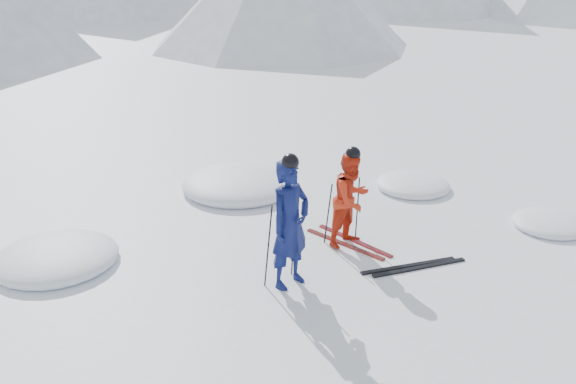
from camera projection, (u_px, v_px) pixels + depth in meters
ground at (383, 234)px, 11.16m from camera, size 160.00×160.00×0.00m
skier_blue at (290, 225)px, 9.14m from camera, size 0.81×0.60×2.02m
skier_red at (351, 199)px, 10.52m from camera, size 0.90×0.74×1.68m
pole_blue_left at (268, 246)px, 9.21m from camera, size 0.13×0.09×1.35m
pole_blue_right at (293, 235)px, 9.59m from camera, size 0.13×0.08×1.35m
pole_red_left at (328, 214)px, 10.64m from camera, size 0.11×0.09×1.12m
pole_red_right at (357, 207)px, 10.90m from camera, size 0.11×0.08×1.12m
ski_worn_left at (344, 244)px, 10.76m from camera, size 0.38×1.69×0.03m
ski_worn_right at (354, 240)px, 10.89m from camera, size 0.26×1.70×0.03m
ski_loose_a at (408, 266)px, 10.02m from camera, size 1.64×0.62×0.03m
ski_loose_b at (419, 268)px, 9.96m from camera, size 1.66×0.57×0.03m
snow_lumps at (247, 209)px, 12.25m from camera, size 9.62×7.03×0.55m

